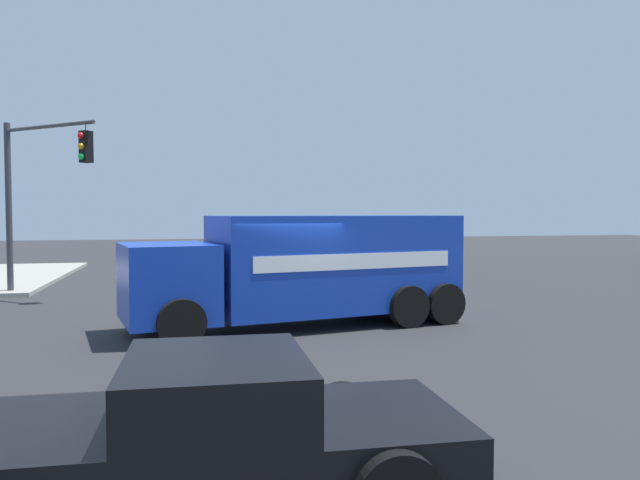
{
  "coord_description": "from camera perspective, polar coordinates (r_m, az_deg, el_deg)",
  "views": [
    {
      "loc": [
        14.08,
        -2.23,
        2.74
      ],
      "look_at": [
        -0.35,
        0.96,
        2.07
      ],
      "focal_mm": 34.45,
      "sensor_mm": 36.0,
      "label": 1
    }
  ],
  "objects": [
    {
      "name": "traffic_light_secondary",
      "position": [
        21.68,
        -24.98,
        5.14
      ],
      "size": [
        2.85,
        3.22,
        5.54
      ],
      "color": "#38383D",
      "rests_on": "sidewalk_corner_near"
    },
    {
      "name": "pickup_black",
      "position": [
        6.15,
        -11.52,
        -16.56
      ],
      "size": [
        2.36,
        5.25,
        1.38
      ],
      "color": "black",
      "rests_on": "ground"
    },
    {
      "name": "ground_plane",
      "position": [
        14.52,
        -3.43,
        -8.29
      ],
      "size": [
        100.0,
        100.0,
        0.0
      ],
      "primitive_type": "plane",
      "color": "#2B2B2D"
    },
    {
      "name": "delivery_truck",
      "position": [
        14.8,
        -1.27,
        -2.57
      ],
      "size": [
        4.2,
        8.3,
        2.66
      ],
      "color": "#1438AD",
      "rests_on": "ground"
    }
  ]
}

